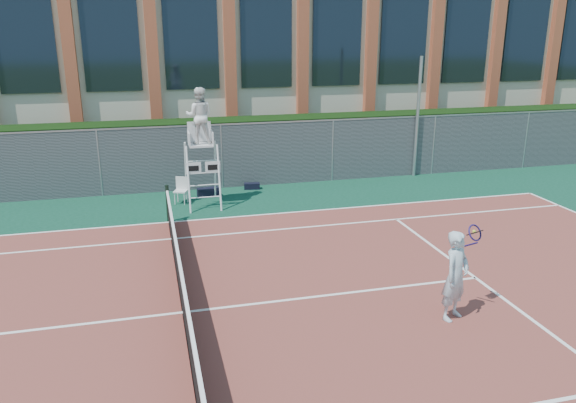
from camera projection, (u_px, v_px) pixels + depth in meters
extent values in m
plane|color=#233814|center=(183.00, 314.00, 10.93)|extent=(120.00, 120.00, 0.00)
cube|color=#0C3624|center=(180.00, 291.00, 11.85)|extent=(36.00, 20.00, 0.01)
cube|color=brown|center=(183.00, 313.00, 10.92)|extent=(23.77, 10.97, 0.02)
cylinder|color=black|center=(168.00, 204.00, 15.95)|extent=(0.10, 0.10, 1.10)
cube|color=black|center=(182.00, 292.00, 10.79)|extent=(0.03, 11.00, 0.86)
cube|color=white|center=(181.00, 271.00, 10.66)|extent=(0.06, 11.20, 0.07)
cube|color=black|center=(161.00, 153.00, 19.86)|extent=(40.00, 1.40, 2.20)
cube|color=beige|center=(151.00, 58.00, 26.41)|extent=(44.00, 10.00, 8.00)
cylinder|color=#9EA0A5|center=(417.00, 118.00, 20.51)|extent=(0.12, 0.12, 4.39)
cylinder|color=white|center=(189.00, 180.00, 16.81)|extent=(0.06, 0.55, 2.01)
cylinder|color=white|center=(219.00, 178.00, 17.03)|extent=(0.06, 0.55, 2.01)
cylinder|color=white|center=(186.00, 172.00, 17.76)|extent=(0.06, 0.55, 2.01)
cylinder|color=white|center=(215.00, 170.00, 17.98)|extent=(0.06, 0.55, 2.01)
cube|color=white|center=(201.00, 145.00, 17.11)|extent=(0.72, 0.62, 0.06)
cube|color=white|center=(199.00, 132.00, 17.27)|extent=(0.72, 0.05, 0.62)
cube|color=white|center=(194.00, 168.00, 16.85)|extent=(0.45, 0.03, 0.35)
cube|color=white|center=(213.00, 167.00, 16.98)|extent=(0.45, 0.03, 0.35)
imported|color=white|center=(199.00, 116.00, 16.90)|extent=(0.95, 0.81, 1.70)
cube|color=silver|center=(181.00, 191.00, 17.68)|extent=(0.50, 0.50, 0.04)
cube|color=silver|center=(182.00, 183.00, 17.78)|extent=(0.37, 0.17, 0.41)
cylinder|color=silver|center=(175.00, 199.00, 17.62)|extent=(0.03, 0.03, 0.38)
cylinder|color=silver|center=(184.00, 199.00, 17.58)|extent=(0.03, 0.03, 0.38)
cylinder|color=silver|center=(178.00, 196.00, 17.91)|extent=(0.03, 0.03, 0.38)
cylinder|color=silver|center=(187.00, 196.00, 17.88)|extent=(0.03, 0.03, 0.38)
cube|color=black|center=(208.00, 192.00, 18.48)|extent=(0.72, 0.38, 0.29)
cube|color=black|center=(252.00, 186.00, 19.35)|extent=(0.56, 0.30, 0.21)
imported|color=silver|center=(456.00, 276.00, 10.47)|extent=(0.76, 0.68, 1.74)
torus|color=#201550|center=(475.00, 233.00, 10.58)|extent=(0.38, 0.30, 0.30)
sphere|color=#CCE533|center=(474.00, 232.00, 10.78)|extent=(0.07, 0.07, 0.07)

